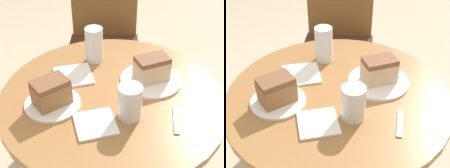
% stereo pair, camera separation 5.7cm
% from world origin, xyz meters
% --- Properties ---
extents(table, '(0.80, 0.80, 0.70)m').
position_xyz_m(table, '(0.00, 0.00, 0.53)').
color(table, '#9E6B3D').
rests_on(table, ground_plane).
extents(chair, '(0.49, 0.51, 0.94)m').
position_xyz_m(chair, '(0.07, 0.76, 0.49)').
color(chair, brown).
rests_on(chair, ground_plane).
extents(plate_near, '(0.19, 0.19, 0.01)m').
position_xyz_m(plate_near, '(-0.21, -0.03, 0.71)').
color(plate_near, white).
rests_on(plate_near, table).
extents(plate_far, '(0.23, 0.23, 0.01)m').
position_xyz_m(plate_far, '(0.16, 0.05, 0.71)').
color(plate_far, white).
rests_on(plate_far, table).
extents(cake_slice_near, '(0.14, 0.13, 0.09)m').
position_xyz_m(cake_slice_near, '(-0.21, -0.03, 0.76)').
color(cake_slice_near, '#9E6B42').
rests_on(cake_slice_near, plate_near).
extents(cake_slice_far, '(0.13, 0.10, 0.09)m').
position_xyz_m(cake_slice_far, '(0.16, 0.05, 0.76)').
color(cake_slice_far, beige).
rests_on(cake_slice_far, plate_far).
extents(glass_lemonade, '(0.08, 0.08, 0.12)m').
position_xyz_m(glass_lemonade, '(0.04, -0.13, 0.75)').
color(glass_lemonade, beige).
rests_on(glass_lemonade, table).
extents(glass_water, '(0.07, 0.07, 0.14)m').
position_xyz_m(glass_water, '(-0.04, 0.23, 0.77)').
color(glass_water, silver).
rests_on(glass_water, table).
extents(napkin_stack, '(0.15, 0.15, 0.01)m').
position_xyz_m(napkin_stack, '(-0.13, 0.13, 0.71)').
color(napkin_stack, white).
rests_on(napkin_stack, table).
extents(fork, '(0.04, 0.16, 0.00)m').
position_xyz_m(fork, '(-0.16, 0.07, 0.70)').
color(fork, silver).
rests_on(fork, table).
extents(spoon, '(0.05, 0.12, 0.00)m').
position_xyz_m(spoon, '(0.18, -0.18, 0.70)').
color(spoon, silver).
rests_on(spoon, table).
extents(napkin_side, '(0.14, 0.14, 0.01)m').
position_xyz_m(napkin_side, '(-0.08, -0.15, 0.71)').
color(napkin_side, white).
rests_on(napkin_side, table).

